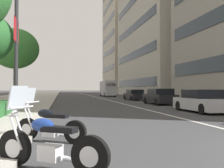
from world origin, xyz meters
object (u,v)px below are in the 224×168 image
Objects in this scene: motorcycle_by_sign_pole at (49,126)px; car_approaching_light at (134,95)px; motorcycle_mid_row at (48,145)px; delivery_van_ahead at (108,88)px; car_mid_block_traffic at (202,102)px; car_far_down_avenue at (160,97)px; street_lamp_with_banners at (22,6)px; street_tree_by_lamp_post at (15,49)px.

motorcycle_by_sign_pole reaches higher than car_approaching_light.
delivery_van_ahead is at bearing -68.47° from motorcycle_mid_row.
delivery_van_ahead is at bearing -71.38° from motorcycle_by_sign_pole.
motorcycle_mid_row is 13.34m from car_mid_block_traffic.
street_lamp_with_banners reaches higher than car_far_down_avenue.
street_lamp_with_banners is at bearing -168.81° from street_tree_by_lamp_post.
street_lamp_with_banners reaches higher than car_mid_block_traffic.
motorcycle_mid_row is 20.20m from car_far_down_avenue.
motorcycle_by_sign_pole is at bearing 166.82° from delivery_van_ahead.
motorcycle_by_sign_pole is at bearing -167.36° from street_tree_by_lamp_post.
motorcycle_by_sign_pole is 26.41m from car_approaching_light.
motorcycle_by_sign_pole reaches higher than car_far_down_avenue.
street_tree_by_lamp_post reaches higher than car_far_down_avenue.
street_tree_by_lamp_post reaches higher than car_mid_block_traffic.
car_far_down_avenue is 0.71× the size of delivery_van_ahead.
motorcycle_by_sign_pole is 16.41m from street_tree_by_lamp_post.
car_far_down_avenue is 1.03× the size of car_approaching_light.
street_tree_by_lamp_post is (18.02, 3.57, 4.28)m from motorcycle_mid_row.
delivery_van_ahead is at bearing -25.74° from street_tree_by_lamp_post.
car_mid_block_traffic is at bearing 175.68° from car_approaching_light.
car_far_down_avenue is at bearing -83.82° from motorcycle_mid_row.
motorcycle_by_sign_pole is at bearing -164.97° from street_lamp_with_banners.
delivery_van_ahead reaches higher than car_mid_block_traffic.
car_mid_block_traffic is (10.09, -8.72, 0.19)m from motorcycle_mid_row.
motorcycle_mid_row is at bearing 158.69° from car_approaching_light.
street_tree_by_lamp_post reaches higher than car_approaching_light.
car_mid_block_traffic is at bearing -122.84° from street_tree_by_lamp_post.
motorcycle_by_sign_pole is 0.42× the size of car_mid_block_traffic.
street_tree_by_lamp_post is (-25.34, 12.22, 3.22)m from delivery_van_ahead.
motorcycle_by_sign_pole is (2.56, 0.10, -0.02)m from motorcycle_mid_row.
car_mid_block_traffic is 11.56m from street_lamp_with_banners.
car_far_down_avenue is at bearing -2.80° from car_mid_block_traffic.
motorcycle_mid_row is 0.45× the size of car_far_down_avenue.
car_mid_block_traffic is 7.97m from car_far_down_avenue.
car_approaching_light is at bearing -2.34° from car_far_down_avenue.
car_approaching_light is (17.17, -0.53, -0.02)m from car_mid_block_traffic.
motorcycle_mid_row is 28.79m from car_approaching_light.
car_mid_block_traffic is 0.49× the size of street_lamp_with_banners.
delivery_van_ahead is at bearing -16.41° from street_lamp_with_banners.
motorcycle_mid_row is at bearing -168.80° from street_tree_by_lamp_post.
street_lamp_with_banners reaches higher than motorcycle_by_sign_pole.
car_far_down_avenue is (7.97, -0.33, 0.04)m from car_mid_block_traffic.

